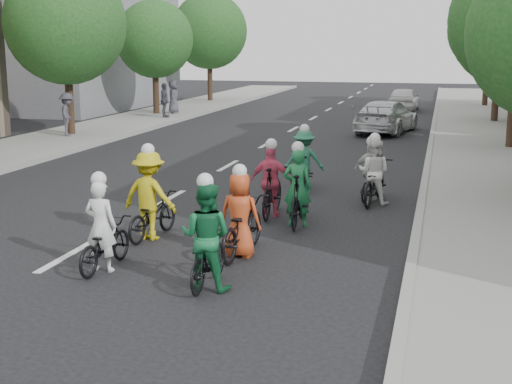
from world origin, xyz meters
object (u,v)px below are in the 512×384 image
at_px(cyclist_3, 272,187).
at_px(cyclist_6, 374,178).
at_px(cyclist_0, 103,238).
at_px(cyclist_1, 207,245).
at_px(follow_car_lead, 386,117).
at_px(follow_car_trail, 404,99).
at_px(spectator_2, 174,97).
at_px(cyclist_5, 298,195).
at_px(cyclist_4, 241,223).
at_px(cyclist_2, 150,203).
at_px(cyclist_8, 371,178).
at_px(cyclist_7, 304,164).
at_px(spectator_1, 164,100).
at_px(spectator_0, 67,114).

height_order(cyclist_3, cyclist_6, cyclist_3).
height_order(cyclist_0, cyclist_6, cyclist_6).
relative_size(cyclist_1, cyclist_6, 0.93).
distance_m(follow_car_lead, follow_car_trail, 10.46).
height_order(follow_car_trail, spectator_2, spectator_2).
relative_size(cyclist_0, spectator_2, 0.98).
xyz_separation_m(cyclist_1, spectator_2, (-10.30, 25.17, 0.31)).
relative_size(cyclist_5, follow_car_trail, 0.49).
bearing_deg(cyclist_1, cyclist_4, -88.77).
relative_size(cyclist_0, cyclist_1, 0.92).
relative_size(cyclist_2, cyclist_8, 1.19).
xyz_separation_m(cyclist_0, follow_car_trail, (3.24, 30.78, 0.12)).
bearing_deg(cyclist_2, spectator_2, -61.31).
relative_size(cyclist_1, follow_car_lead, 0.39).
height_order(cyclist_7, cyclist_8, cyclist_7).
xyz_separation_m(follow_car_lead, spectator_1, (-11.05, 2.25, 0.31)).
bearing_deg(cyclist_6, follow_car_trail, -81.43).
distance_m(cyclist_3, follow_car_lead, 15.95).
relative_size(cyclist_4, follow_car_trail, 0.51).
height_order(cyclist_4, follow_car_trail, cyclist_4).
relative_size(cyclist_2, cyclist_3, 1.00).
xyz_separation_m(cyclist_8, spectator_1, (-11.77, 15.87, 0.46)).
xyz_separation_m(cyclist_2, spectator_1, (-7.96, 20.56, 0.30)).
height_order(cyclist_5, cyclist_8, cyclist_5).
relative_size(cyclist_4, spectator_0, 1.18).
relative_size(cyclist_5, spectator_1, 1.12).
bearing_deg(cyclist_1, cyclist_5, -95.69).
xyz_separation_m(cyclist_3, spectator_1, (-9.82, 18.16, 0.35)).
bearing_deg(cyclist_5, spectator_1, -64.65).
relative_size(cyclist_3, spectator_0, 1.11).
xyz_separation_m(cyclist_3, cyclist_7, (0.14, 3.07, 0.02)).
bearing_deg(cyclist_7, spectator_1, -68.04).
height_order(cyclist_0, spectator_0, spectator_0).
xyz_separation_m(cyclist_0, spectator_1, (-7.96, 22.58, 0.46)).
height_order(cyclist_2, cyclist_4, cyclist_2).
xyz_separation_m(cyclist_6, cyclist_7, (-1.92, 1.19, 0.06)).
distance_m(cyclist_2, cyclist_6, 5.80).
bearing_deg(cyclist_1, follow_car_trail, -90.02).
distance_m(cyclist_1, cyclist_6, 7.01).
height_order(cyclist_5, spectator_2, spectator_2).
relative_size(cyclist_5, spectator_0, 1.12).
relative_size(cyclist_7, spectator_2, 1.00).
xyz_separation_m(cyclist_0, cyclist_2, (0.00, 2.02, 0.16)).
xyz_separation_m(cyclist_6, spectator_2, (-12.23, 18.43, 0.40)).
relative_size(cyclist_0, spectator_0, 1.00).
distance_m(cyclist_0, cyclist_4, 2.44).
bearing_deg(spectator_0, cyclist_3, -157.87).
xyz_separation_m(cyclist_1, spectator_0, (-10.97, 15.32, 0.30)).
bearing_deg(cyclist_2, cyclist_4, 170.77).
height_order(cyclist_1, spectator_1, spectator_1).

